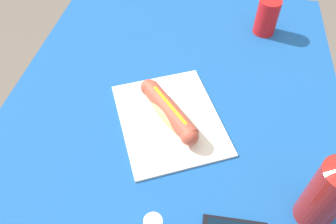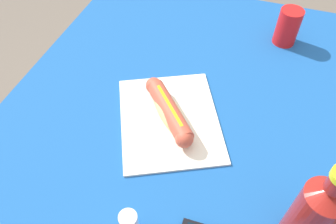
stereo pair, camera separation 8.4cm
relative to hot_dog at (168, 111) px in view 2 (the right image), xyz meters
name	(u,v)px [view 2 (the right image)]	position (x,y,z in m)	size (l,w,h in m)	color
ground_plane	(171,219)	(-0.03, 0.00, -0.76)	(6.00, 6.00, 0.00)	#6B6056
dining_table	(172,138)	(-0.03, 0.00, -0.15)	(1.26, 0.92, 0.73)	brown
paper_wrapper	(168,119)	(0.00, 0.00, -0.03)	(0.31, 0.25, 0.01)	silver
hot_dog	(168,111)	(0.00, 0.00, 0.00)	(0.19, 0.17, 0.05)	#E5BC75
soda_bottle	(313,214)	(0.21, 0.34, 0.07)	(0.08, 0.08, 0.25)	maroon
drinking_cup	(288,27)	(-0.43, 0.25, 0.02)	(0.07, 0.07, 0.12)	red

